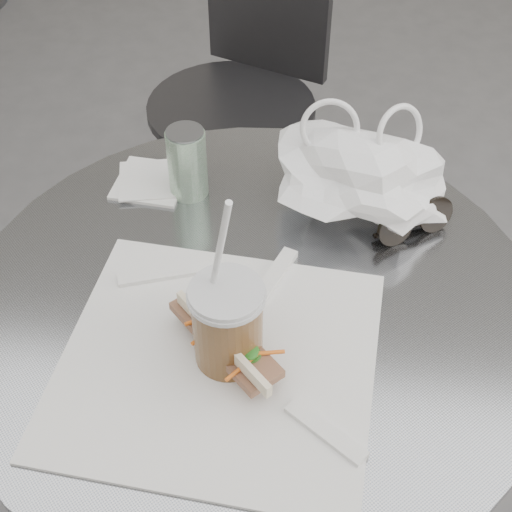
# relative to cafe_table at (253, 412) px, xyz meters

# --- Properties ---
(cafe_table) EXTENTS (0.76, 0.76, 0.74)m
(cafe_table) POSITION_rel_cafe_table_xyz_m (0.00, 0.00, 0.00)
(cafe_table) COLOR slate
(cafe_table) RESTS_ON ground
(chair_far) EXTENTS (0.42, 0.45, 0.77)m
(chair_far) POSITION_rel_cafe_table_xyz_m (-0.15, 0.86, -0.12)
(chair_far) COLOR #2A2A2C
(chair_far) RESTS_ON ground
(sandwich_paper) EXTENTS (0.39, 0.37, 0.00)m
(sandwich_paper) POSITION_rel_cafe_table_xyz_m (-0.03, -0.11, 0.28)
(sandwich_paper) COLOR white
(sandwich_paper) RESTS_ON cafe_table
(banh_mi) EXTENTS (0.20, 0.20, 0.07)m
(banh_mi) POSITION_rel_cafe_table_xyz_m (-0.02, -0.09, 0.31)
(banh_mi) COLOR #BA7646
(banh_mi) RESTS_ON sandwich_paper
(iced_coffee) EXTENTS (0.09, 0.09, 0.26)m
(iced_coffee) POSITION_rel_cafe_table_xyz_m (-0.01, -0.10, 0.34)
(iced_coffee) COLOR brown
(iced_coffee) RESTS_ON cafe_table
(sunglasses) EXTENTS (0.11, 0.08, 0.05)m
(sunglasses) POSITION_rel_cafe_table_xyz_m (0.21, 0.15, 0.30)
(sunglasses) COLOR black
(sunglasses) RESTS_ON cafe_table
(plastic_bag) EXTENTS (0.29, 0.26, 0.12)m
(plastic_bag) POSITION_rel_cafe_table_xyz_m (0.13, 0.20, 0.33)
(plastic_bag) COLOR white
(plastic_bag) RESTS_ON cafe_table
(napkin_stack) EXTENTS (0.11, 0.11, 0.01)m
(napkin_stack) POSITION_rel_cafe_table_xyz_m (-0.19, 0.21, 0.28)
(napkin_stack) COLOR white
(napkin_stack) RESTS_ON cafe_table
(drink_can) EXTENTS (0.06, 0.06, 0.11)m
(drink_can) POSITION_rel_cafe_table_xyz_m (-0.12, 0.20, 0.33)
(drink_can) COLOR #4F8855
(drink_can) RESTS_ON cafe_table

